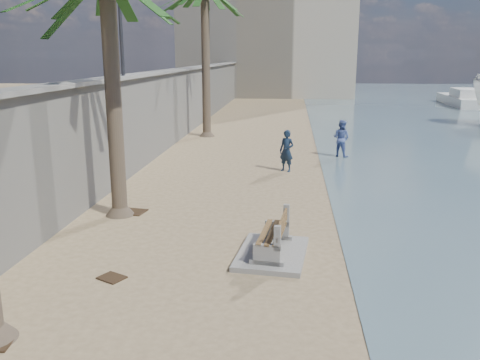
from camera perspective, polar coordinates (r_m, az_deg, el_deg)
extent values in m
cube|color=gray|center=(26.37, -7.42, 8.18)|extent=(0.45, 70.00, 3.50)
cube|color=gray|center=(26.25, -7.55, 12.09)|extent=(0.80, 70.00, 0.12)
cube|color=#B7AA93|center=(57.68, 3.13, 16.54)|extent=(18.00, 12.00, 14.00)
cube|color=gray|center=(11.34, 3.62, -8.23)|extent=(1.66, 2.25, 0.12)
cylinder|color=brown|center=(13.89, -14.00, 8.59)|extent=(0.42, 0.42, 6.27)
cylinder|color=brown|center=(27.49, -3.86, 12.90)|extent=(0.44, 0.44, 7.72)
cylinder|color=#2D2D33|center=(18.60, -13.41, 19.06)|extent=(0.12, 0.12, 5.00)
imported|color=#15243A|center=(19.26, 5.26, 3.62)|extent=(0.78, 0.70, 1.81)
imported|color=#5064A6|center=(22.45, 11.31, 4.83)|extent=(1.08, 1.02, 1.78)
cube|color=#382616|center=(14.67, -12.08, -3.49)|extent=(0.86, 0.73, 0.03)
cube|color=#382616|center=(10.58, -14.20, -10.59)|extent=(0.62, 0.58, 0.03)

